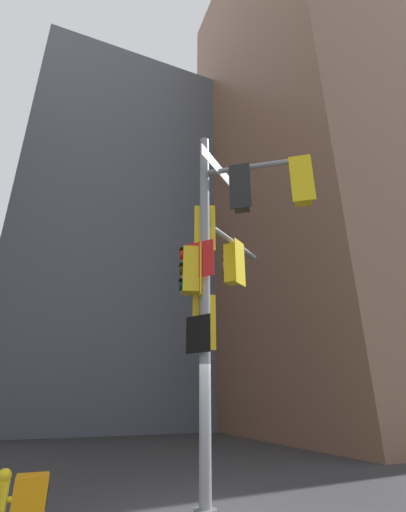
{
  "coord_description": "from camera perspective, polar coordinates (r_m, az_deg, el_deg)",
  "views": [
    {
      "loc": [
        -2.74,
        -6.58,
        1.87
      ],
      "look_at": [
        -0.14,
        -0.24,
        4.65
      ],
      "focal_mm": 24.88,
      "sensor_mm": 36.0,
      "label": 1
    }
  ],
  "objects": [
    {
      "name": "signal_pole_assembly",
      "position": [
        7.81,
        3.21,
        -0.26
      ],
      "size": [
        2.7,
        3.07,
        7.89
      ],
      "color": "gray",
      "rests_on": "ground"
    },
    {
      "name": "building_mid_block",
      "position": [
        32.11,
        -14.44,
        2.11
      ],
      "size": [
        14.45,
        14.45,
        29.3
      ],
      "primitive_type": "cube",
      "color": "#4C5460",
      "rests_on": "ground"
    },
    {
      "name": "fire_hydrant",
      "position": [
        7.73,
        -29.74,
        -30.4
      ],
      "size": [
        0.33,
        0.23,
        0.81
      ],
      "color": "yellow",
      "rests_on": "ground"
    },
    {
      "name": "newspaper_box",
      "position": [
        6.57,
        -26.36,
        -32.76
      ],
      "size": [
        0.45,
        0.36,
        0.87
      ],
      "color": "orange",
      "rests_on": "ground"
    },
    {
      "name": "building_tower_right",
      "position": [
        31.46,
        19.59,
        15.29
      ],
      "size": [
        16.58,
        16.58,
        40.62
      ],
      "primitive_type": "cube",
      "color": "brown",
      "rests_on": "ground"
    }
  ]
}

